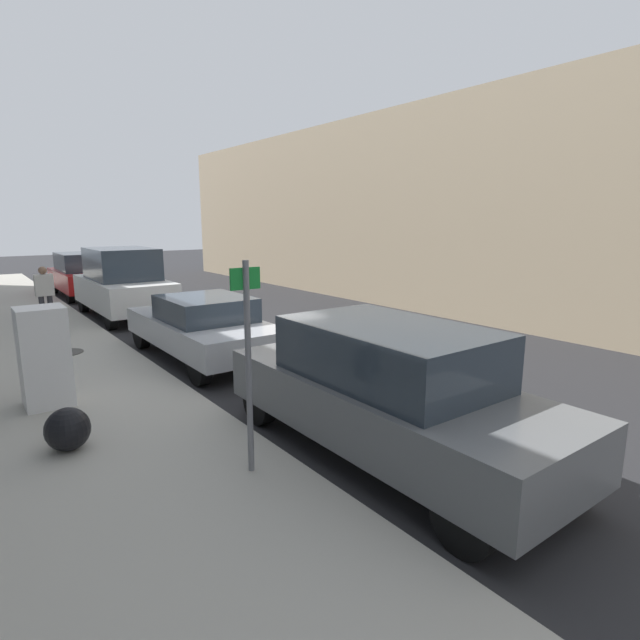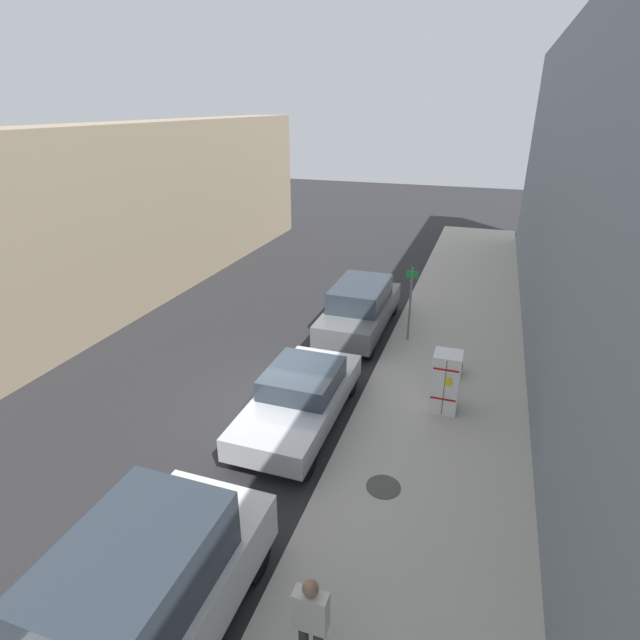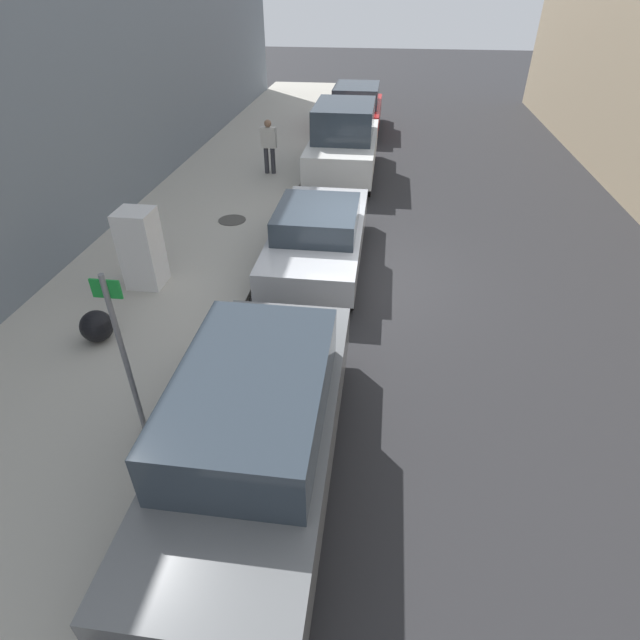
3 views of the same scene
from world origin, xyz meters
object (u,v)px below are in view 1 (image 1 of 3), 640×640
at_px(street_sign_post, 248,356).
at_px(parked_suv_gray, 387,389).
at_px(parked_van_white, 123,283).
at_px(parked_sedan_silver, 203,326).
at_px(parked_suv_red, 84,274).
at_px(trash_bag, 68,429).
at_px(discarded_refrigerator, 44,357).
at_px(pedestrian_walking_far, 45,291).

xyz_separation_m(street_sign_post, parked_suv_gray, (1.74, -0.44, -0.63)).
relative_size(street_sign_post, parked_van_white, 0.53).
height_order(parked_sedan_silver, parked_suv_red, parked_suv_red).
xyz_separation_m(trash_bag, parked_suv_gray, (3.34, -2.28, 0.47)).
height_order(discarded_refrigerator, pedestrian_walking_far, pedestrian_walking_far).
bearing_deg(parked_suv_gray, trash_bag, 145.67).
relative_size(trash_bag, parked_sedan_silver, 0.12).
bearing_deg(parked_van_white, discarded_refrigerator, -113.46).
xyz_separation_m(street_sign_post, trash_bag, (-1.60, 1.84, -1.10)).
relative_size(pedestrian_walking_far, parked_suv_gray, 0.33).
bearing_deg(discarded_refrigerator, parked_suv_red, 75.98).
xyz_separation_m(street_sign_post, parked_van_white, (1.74, 11.32, -0.44)).
relative_size(street_sign_post, parked_suv_gray, 0.50).
xyz_separation_m(trash_bag, parked_sedan_silver, (3.34, 3.45, 0.32)).
bearing_deg(pedestrian_walking_far, parked_van_white, 134.72).
bearing_deg(parked_sedan_silver, street_sign_post, -108.22).
distance_m(pedestrian_walking_far, parked_sedan_silver, 5.95).
height_order(parked_sedan_silver, parked_van_white, parked_van_white).
bearing_deg(parked_van_white, trash_bag, -109.43).
relative_size(discarded_refrigerator, trash_bag, 2.85).
xyz_separation_m(parked_sedan_silver, parked_suv_red, (0.00, 11.60, 0.15)).
bearing_deg(parked_suv_gray, parked_van_white, 90.00).
bearing_deg(street_sign_post, discarded_refrigerator, 112.26).
relative_size(parked_sedan_silver, parked_van_white, 0.99).
bearing_deg(parked_van_white, street_sign_post, -98.75).
distance_m(parked_sedan_silver, parked_van_white, 6.04).
distance_m(discarded_refrigerator, parked_suv_gray, 5.33).
xyz_separation_m(pedestrian_walking_far, parked_suv_gray, (2.25, -11.22, -0.18)).
bearing_deg(parked_suv_red, parked_van_white, -90.00).
bearing_deg(parked_suv_red, parked_sedan_silver, -90.00).
bearing_deg(parked_suv_red, parked_suv_gray, -90.00).
relative_size(pedestrian_walking_far, parked_suv_red, 0.36).
distance_m(trash_bag, parked_sedan_silver, 4.81).
height_order(parked_van_white, parked_suv_red, parked_van_white).
distance_m(street_sign_post, parked_suv_red, 16.99).
height_order(trash_bag, parked_suv_red, parked_suv_red).
xyz_separation_m(pedestrian_walking_far, parked_van_white, (2.25, 0.53, 0.01)).
height_order(discarded_refrigerator, parked_sedan_silver, discarded_refrigerator).
bearing_deg(parked_van_white, parked_suv_gray, -90.00).
distance_m(trash_bag, parked_van_white, 10.07).
bearing_deg(pedestrian_walking_far, parked_suv_gray, 42.81).
xyz_separation_m(parked_sedan_silver, parked_van_white, (0.00, 6.03, 0.34)).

